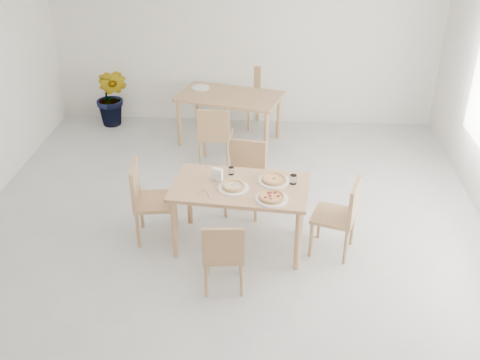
# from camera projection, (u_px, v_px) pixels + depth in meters

# --- Properties ---
(main_table) EXTENTS (1.50, 0.94, 0.75)m
(main_table) POSITION_uv_depth(u_px,v_px,m) (240.00, 193.00, 5.91)
(main_table) COLOR tan
(main_table) RESTS_ON ground
(chair_south) EXTENTS (0.43, 0.43, 0.80)m
(chair_south) POSITION_uv_depth(u_px,v_px,m) (224.00, 252.00, 5.34)
(chair_south) COLOR tan
(chair_south) RESTS_ON ground
(chair_north) EXTENTS (0.49, 0.49, 0.86)m
(chair_north) POSITION_uv_depth(u_px,v_px,m) (246.00, 172.00, 6.66)
(chair_north) COLOR tan
(chair_north) RESTS_ON ground
(chair_west) EXTENTS (0.51, 0.51, 0.92)m
(chair_west) POSITION_uv_depth(u_px,v_px,m) (147.00, 196.00, 6.10)
(chair_west) COLOR tan
(chair_west) RESTS_ON ground
(chair_east) EXTENTS (0.54, 0.54, 0.87)m
(chair_east) POSITION_uv_depth(u_px,v_px,m) (342.00, 212.00, 5.87)
(chair_east) COLOR tan
(chair_east) RESTS_ON ground
(plate_margherita) EXTENTS (0.33, 0.33, 0.02)m
(plate_margherita) POSITION_uv_depth(u_px,v_px,m) (274.00, 181.00, 5.94)
(plate_margherita) COLOR white
(plate_margherita) RESTS_ON main_table
(plate_mushroom) EXTENTS (0.32, 0.32, 0.02)m
(plate_mushroom) POSITION_uv_depth(u_px,v_px,m) (233.00, 188.00, 5.81)
(plate_mushroom) COLOR white
(plate_mushroom) RESTS_ON main_table
(plate_pepperoni) EXTENTS (0.33, 0.33, 0.02)m
(plate_pepperoni) POSITION_uv_depth(u_px,v_px,m) (272.00, 199.00, 5.62)
(plate_pepperoni) COLOR white
(plate_pepperoni) RESTS_ON main_table
(pizza_margherita) EXTENTS (0.35, 0.35, 0.03)m
(pizza_margherita) POSITION_uv_depth(u_px,v_px,m) (274.00, 179.00, 5.93)
(pizza_margherita) COLOR #E2BE6A
(pizza_margherita) RESTS_ON plate_margherita
(pizza_mushroom) EXTENTS (0.30, 0.30, 0.03)m
(pizza_mushroom) POSITION_uv_depth(u_px,v_px,m) (233.00, 186.00, 5.80)
(pizza_mushroom) COLOR #E2BE6A
(pizza_mushroom) RESTS_ON plate_mushroom
(pizza_pepperoni) EXTENTS (0.29, 0.29, 0.03)m
(pizza_pepperoni) POSITION_uv_depth(u_px,v_px,m) (272.00, 197.00, 5.61)
(pizza_pepperoni) COLOR #E2BE6A
(pizza_pepperoni) RESTS_ON plate_pepperoni
(tumbler_a) EXTENTS (0.07, 0.07, 0.10)m
(tumbler_a) POSITION_uv_depth(u_px,v_px,m) (293.00, 179.00, 5.88)
(tumbler_a) COLOR white
(tumbler_a) RESTS_ON main_table
(tumbler_b) EXTENTS (0.06, 0.06, 0.08)m
(tumbler_b) POSITION_uv_depth(u_px,v_px,m) (231.00, 171.00, 6.07)
(tumbler_b) COLOR white
(tumbler_b) RESTS_ON main_table
(napkin_holder) EXTENTS (0.14, 0.10, 0.14)m
(napkin_holder) POSITION_uv_depth(u_px,v_px,m) (217.00, 175.00, 5.94)
(napkin_holder) COLOR silver
(napkin_holder) RESTS_ON main_table
(fork_a) EXTENTS (0.05, 0.19, 0.01)m
(fork_a) POSITION_uv_depth(u_px,v_px,m) (201.00, 192.00, 5.75)
(fork_a) COLOR silver
(fork_a) RESTS_ON main_table
(fork_b) EXTENTS (0.07, 0.18, 0.01)m
(fork_b) POSITION_uv_depth(u_px,v_px,m) (208.00, 194.00, 5.72)
(fork_b) COLOR silver
(fork_b) RESTS_ON main_table
(second_table) EXTENTS (1.63, 1.18, 0.75)m
(second_table) POSITION_uv_depth(u_px,v_px,m) (230.00, 100.00, 8.23)
(second_table) COLOR tan
(second_table) RESTS_ON ground
(chair_back_s) EXTENTS (0.46, 0.46, 0.88)m
(chair_back_s) POSITION_uv_depth(u_px,v_px,m) (215.00, 132.00, 7.61)
(chair_back_s) COLOR tan
(chair_back_s) RESTS_ON ground
(chair_back_n) EXTENTS (0.58, 0.58, 0.92)m
(chair_back_n) POSITION_uv_depth(u_px,v_px,m) (245.00, 90.00, 8.97)
(chair_back_n) COLOR tan
(chair_back_n) RESTS_ON ground
(plate_empty) EXTENTS (0.27, 0.27, 0.02)m
(plate_empty) POSITION_uv_depth(u_px,v_px,m) (200.00, 88.00, 8.43)
(plate_empty) COLOR white
(plate_empty) RESTS_ON second_table
(potted_plant) EXTENTS (0.62, 0.55, 0.96)m
(potted_plant) POSITION_uv_depth(u_px,v_px,m) (112.00, 97.00, 8.86)
(potted_plant) COLOR #22671F
(potted_plant) RESTS_ON ground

